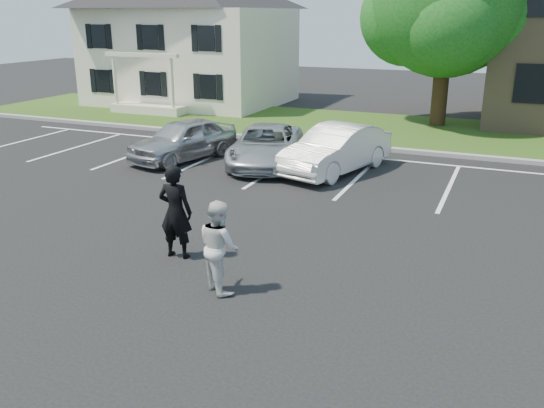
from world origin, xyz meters
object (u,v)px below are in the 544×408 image
object	(u,v)px
man_white_shirt	(219,246)
car_silver_minivan	(266,146)
house	(191,34)
man_black_suit	(176,212)
tree	(450,4)
car_white_sedan	(336,149)
car_silver_west	(183,139)

from	to	relation	value
man_white_shirt	car_silver_minivan	size ratio (longest dim) A/B	0.37
house	man_black_suit	distance (m)	22.66
man_black_suit	car_silver_minivan	world-z (taller)	man_black_suit
house	tree	world-z (taller)	tree
house	car_white_sedan	size ratio (longest dim) A/B	2.24
man_black_suit	car_white_sedan	bearing A→B (deg)	-102.26
tree	car_white_sedan	distance (m)	10.87
house	man_white_shirt	world-z (taller)	house
car_silver_minivan	car_silver_west	bearing A→B (deg)	173.33
man_white_shirt	car_silver_west	xyz separation A→B (m)	(-5.95, 8.51, -0.15)
man_white_shirt	car_silver_minivan	xyz separation A→B (m)	(-2.97, 8.97, -0.21)
tree	car_silver_minivan	world-z (taller)	tree
car_silver_minivan	car_white_sedan	xyz separation A→B (m)	(2.48, -0.01, 0.09)
man_black_suit	house	bearing A→B (deg)	-65.11
man_white_shirt	car_silver_minivan	bearing A→B (deg)	-35.70
tree	man_black_suit	size ratio (longest dim) A/B	4.37
man_white_shirt	car_white_sedan	size ratio (longest dim) A/B	0.38
man_black_suit	car_white_sedan	xyz separation A→B (m)	(1.07, 7.96, -0.25)
man_black_suit	man_white_shirt	size ratio (longest dim) A/B	1.15
tree	house	bearing A→B (deg)	172.07
tree	car_silver_west	bearing A→B (deg)	-126.62
house	tree	distance (m)	14.39
house	car_silver_west	bearing A→B (deg)	-61.07
car_silver_west	car_silver_minivan	xyz separation A→B (m)	(2.98, 0.46, -0.06)
house	man_black_suit	xyz separation A→B (m)	(11.06, -19.57, -2.82)
house	tree	xyz separation A→B (m)	(14.18, -1.97, 1.52)
house	car_silver_west	size ratio (longest dim) A/B	2.42
house	car_silver_west	xyz separation A→B (m)	(6.67, -12.07, -3.10)
house	car_white_sedan	world-z (taller)	house
man_white_shirt	car_silver_west	distance (m)	10.39
tree	man_white_shirt	bearing A→B (deg)	-94.77
man_black_suit	car_silver_minivan	bearing A→B (deg)	-84.59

